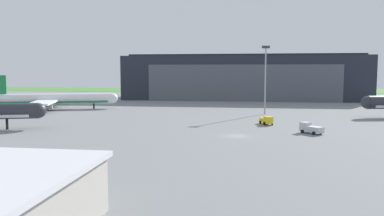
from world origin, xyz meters
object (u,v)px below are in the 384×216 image
ops_van (311,128)px  apron_light_mast (265,75)px  airliner_far_left (52,99)px  maintenance_hangar (243,77)px  pushback_tractor (267,120)px

ops_van → apron_light_mast: (-7.87, 35.82, 11.01)m
airliner_far_left → ops_van: bearing=-26.7°
maintenance_hangar → apron_light_mast: (7.14, -64.75, 1.96)m
maintenance_hangar → ops_van: maintenance_hangar is taller
pushback_tractor → ops_van: (8.56, -12.55, 0.02)m
airliner_far_left → apron_light_mast: size_ratio=2.04×
airliner_far_left → apron_light_mast: 72.94m
maintenance_hangar → airliner_far_left: (-65.15, -60.20, -6.64)m
pushback_tractor → apron_light_mast: size_ratio=0.24×
pushback_tractor → apron_light_mast: bearing=88.3°
maintenance_hangar → apron_light_mast: size_ratio=5.26×
maintenance_hangar → pushback_tractor: maintenance_hangar is taller
ops_van → apron_light_mast: size_ratio=0.24×
maintenance_hangar → ops_van: 102.08m
airliner_far_left → pushback_tractor: size_ratio=8.39×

